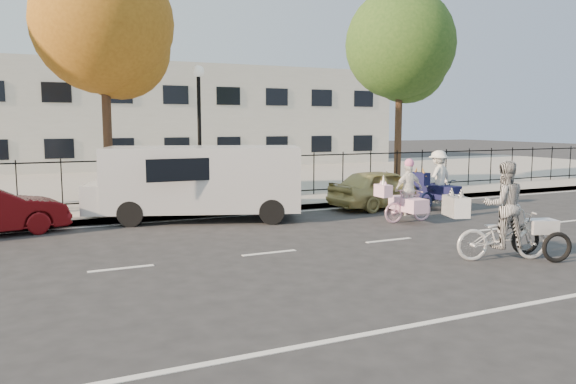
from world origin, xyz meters
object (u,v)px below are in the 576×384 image
bull_bike (437,186)px  white_van (199,180)px  lot_car_d (222,172)px  zebra_trike (503,222)px  lot_car_c (167,175)px  lamppost (199,110)px  unicorn_bike (407,199)px  gold_sedan (382,188)px

bull_bike → white_van: bearing=65.6°
lot_car_d → zebra_trike: bearing=-82.1°
zebra_trike → lot_car_c: (-3.64, 13.21, -0.03)m
lamppost → zebra_trike: lamppost is taller
unicorn_bike → lot_car_c: size_ratio=0.49×
lot_car_c → lot_car_d: bearing=-4.7°
white_van → gold_sedan: 5.94m
unicorn_bike → gold_sedan: (0.88, 2.47, -0.02)m
zebra_trike → unicorn_bike: (0.88, 4.24, -0.11)m
lot_car_d → bull_bike: bearing=-57.8°
lamppost → lot_car_d: bearing=63.2°
lot_car_c → bull_bike: bearing=-56.0°
white_van → lot_car_c: bearing=105.1°
lamppost → white_van: (-0.69, -2.30, -1.98)m
zebra_trike → lot_car_d: bearing=23.7°
unicorn_bike → lamppost: bearing=42.0°
bull_bike → lot_car_c: size_ratio=0.58×
unicorn_bike → bull_bike: size_ratio=0.85×
bull_bike → lot_car_d: size_ratio=0.60×
bull_bike → lamppost: bearing=47.0°
bull_bike → zebra_trike: bearing=137.3°
bull_bike → lot_car_c: (-6.72, 7.55, -0.01)m
lot_car_c → lot_car_d: 2.23m
unicorn_bike → lot_car_d: 9.37m
gold_sedan → white_van: bearing=79.2°
bull_bike → gold_sedan: (-1.32, 1.06, -0.12)m
zebra_trike → white_van: (-4.15, 6.97, 0.37)m
unicorn_bike → lot_car_d: unicorn_bike is taller
zebra_trike → bull_bike: bearing=-11.0°
white_van → lot_car_c: white_van is taller
unicorn_bike → bull_bike: (2.20, 1.42, 0.10)m
lamppost → gold_sedan: 6.32m
lamppost → lot_car_d: 5.13m
bull_bike → gold_sedan: size_ratio=0.56×
lot_car_d → gold_sedan: bearing=-62.6°
unicorn_bike → gold_sedan: 2.63m
bull_bike → lot_car_d: bull_bike is taller
gold_sedan → lot_car_c: bearing=31.4°
zebra_trike → white_van: size_ratio=0.37×
gold_sedan → zebra_trike: bearing=156.9°
lot_car_d → unicorn_bike: bearing=-74.0°
lamppost → unicorn_bike: (4.34, -5.03, -2.47)m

